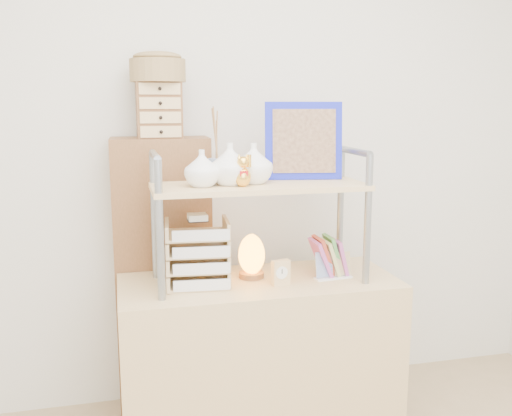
{
  "coord_description": "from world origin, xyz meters",
  "views": [
    {
      "loc": [
        -0.58,
        -1.1,
        1.51
      ],
      "look_at": [
        -0.01,
        1.2,
        1.07
      ],
      "focal_mm": 40.0,
      "sensor_mm": 36.0,
      "label": 1
    }
  ],
  "objects_px": {
    "cabinet": "(164,278)",
    "desk": "(259,361)",
    "salt_lamp": "(251,256)",
    "letter_tray": "(198,257)"
  },
  "relations": [
    {
      "from": "cabinet",
      "to": "letter_tray",
      "type": "xyz_separation_m",
      "value": [
        0.12,
        -0.37,
        0.2
      ]
    },
    {
      "from": "letter_tray",
      "to": "salt_lamp",
      "type": "distance_m",
      "value": 0.25
    },
    {
      "from": "desk",
      "to": "cabinet",
      "type": "xyz_separation_m",
      "value": [
        -0.38,
        0.37,
        0.3
      ]
    },
    {
      "from": "salt_lamp",
      "to": "letter_tray",
      "type": "bearing_deg",
      "value": -169.72
    },
    {
      "from": "desk",
      "to": "letter_tray",
      "type": "relative_size",
      "value": 3.92
    },
    {
      "from": "salt_lamp",
      "to": "desk",
      "type": "bearing_deg",
      "value": -63.04
    },
    {
      "from": "cabinet",
      "to": "letter_tray",
      "type": "bearing_deg",
      "value": -70.44
    },
    {
      "from": "cabinet",
      "to": "letter_tray",
      "type": "distance_m",
      "value": 0.43
    },
    {
      "from": "cabinet",
      "to": "desk",
      "type": "bearing_deg",
      "value": -42.27
    },
    {
      "from": "cabinet",
      "to": "letter_tray",
      "type": "relative_size",
      "value": 4.42
    }
  ]
}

